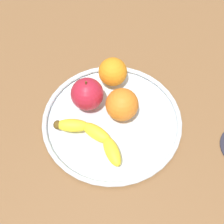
# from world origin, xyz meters

# --- Properties ---
(ground_plane) EXTENTS (1.25, 1.25, 0.04)m
(ground_plane) POSITION_xyz_m (0.00, 0.00, -0.02)
(ground_plane) COLOR brown
(fruit_bowl) EXTENTS (0.35, 0.35, 0.02)m
(fruit_bowl) POSITION_xyz_m (0.00, 0.00, 0.01)
(fruit_bowl) COLOR silver
(fruit_bowl) RESTS_ON ground_plane
(banana) EXTENTS (0.20, 0.09, 0.03)m
(banana) POSITION_xyz_m (0.02, 0.07, 0.03)
(banana) COLOR yellow
(banana) RESTS_ON fruit_bowl
(apple) EXTENTS (0.08, 0.08, 0.09)m
(apple) POSITION_xyz_m (0.07, -0.01, 0.06)
(apple) COLOR #B21E33
(apple) RESTS_ON fruit_bowl
(orange_center) EXTENTS (0.08, 0.08, 0.08)m
(orange_center) POSITION_xyz_m (-0.02, -0.02, 0.06)
(orange_center) COLOR orange
(orange_center) RESTS_ON fruit_bowl
(orange_back_right) EXTENTS (0.07, 0.07, 0.07)m
(orange_back_right) POSITION_xyz_m (0.05, -0.11, 0.06)
(orange_back_right) COLOR orange
(orange_back_right) RESTS_ON fruit_bowl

